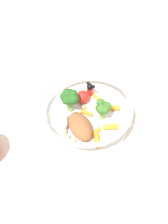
# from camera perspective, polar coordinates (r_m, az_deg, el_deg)

# --- Properties ---
(ground_plane) EXTENTS (2.40, 2.40, 0.00)m
(ground_plane) POSITION_cam_1_polar(r_m,az_deg,el_deg) (0.65, 1.34, -2.83)
(ground_plane) COLOR silver
(food_container) EXTENTS (0.21, 0.21, 0.07)m
(food_container) POSITION_cam_1_polar(r_m,az_deg,el_deg) (0.63, -0.73, -0.33)
(food_container) COLOR white
(food_container) RESTS_ON ground_plane
(folded_napkin) EXTENTS (0.13, 0.13, 0.01)m
(folded_napkin) POSITION_cam_1_polar(r_m,az_deg,el_deg) (0.80, 13.08, 9.40)
(folded_napkin) COLOR silver
(folded_napkin) RESTS_ON ground_plane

